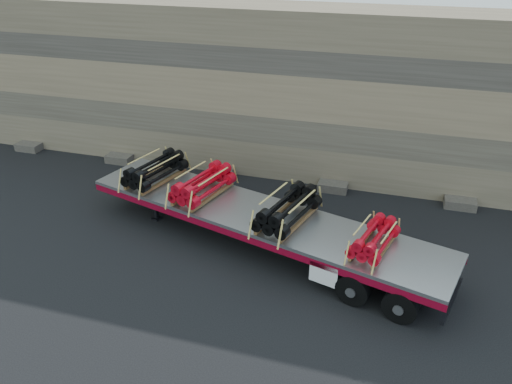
% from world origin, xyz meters
% --- Properties ---
extents(ground, '(120.00, 120.00, 0.00)m').
position_xyz_m(ground, '(0.00, 0.00, 0.00)').
color(ground, black).
rests_on(ground, ground).
extents(rock_wall, '(44.00, 3.00, 7.00)m').
position_xyz_m(rock_wall, '(0.00, 6.50, 3.50)').
color(rock_wall, '#7A6B54').
rests_on(rock_wall, ground).
extents(trailer, '(13.13, 5.84, 1.29)m').
position_xyz_m(trailer, '(0.17, -0.08, 0.65)').
color(trailer, '#9FA1A6').
rests_on(trailer, ground).
extents(bundle_front, '(1.81, 2.66, 0.86)m').
position_xyz_m(bundle_front, '(-4.21, 1.12, 1.72)').
color(bundle_front, black).
rests_on(bundle_front, trailer).
extents(bundle_midfront, '(1.82, 2.67, 0.86)m').
position_xyz_m(bundle_midfront, '(-2.07, 0.53, 1.72)').
color(bundle_midfront, red).
rests_on(bundle_midfront, trailer).
extents(bundle_midrear, '(1.88, 2.76, 0.89)m').
position_xyz_m(bundle_midrear, '(1.21, -0.37, 1.74)').
color(bundle_midrear, black).
rests_on(bundle_midrear, trailer).
extents(bundle_rear, '(1.48, 2.17, 0.70)m').
position_xyz_m(bundle_rear, '(4.00, -1.14, 1.64)').
color(bundle_rear, red).
rests_on(bundle_rear, trailer).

